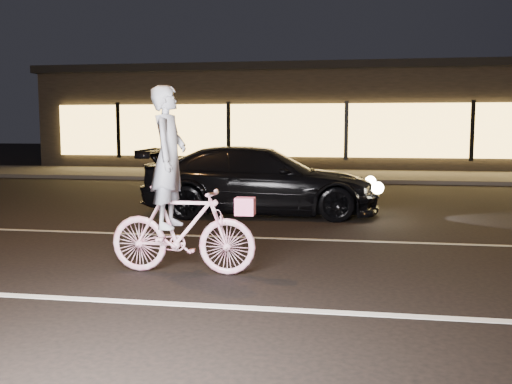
# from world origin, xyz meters

# --- Properties ---
(ground) EXTENTS (90.00, 90.00, 0.00)m
(ground) POSITION_xyz_m (0.00, 0.00, 0.00)
(ground) COLOR black
(ground) RESTS_ON ground
(lane_stripe_near) EXTENTS (60.00, 0.12, 0.01)m
(lane_stripe_near) POSITION_xyz_m (0.00, -1.50, 0.00)
(lane_stripe_near) COLOR silver
(lane_stripe_near) RESTS_ON ground
(lane_stripe_far) EXTENTS (60.00, 0.10, 0.01)m
(lane_stripe_far) POSITION_xyz_m (0.00, 2.00, 0.00)
(lane_stripe_far) COLOR gray
(lane_stripe_far) RESTS_ON ground
(sidewalk) EXTENTS (30.00, 4.00, 0.12)m
(sidewalk) POSITION_xyz_m (0.00, 13.00, 0.06)
(sidewalk) COLOR #383533
(sidewalk) RESTS_ON ground
(storefront) EXTENTS (25.40, 8.42, 4.20)m
(storefront) POSITION_xyz_m (0.00, 18.97, 2.15)
(storefront) COLOR black
(storefront) RESTS_ON ground
(cyclist) EXTENTS (1.80, 0.62, 2.27)m
(cyclist) POSITION_xyz_m (-1.87, -0.32, 0.81)
(cyclist) COLOR #D5477E
(cyclist) RESTS_ON ground
(sedan) EXTENTS (4.85, 2.26, 1.37)m
(sedan) POSITION_xyz_m (-1.62, 4.43, 0.68)
(sedan) COLOR black
(sedan) RESTS_ON ground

